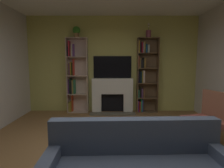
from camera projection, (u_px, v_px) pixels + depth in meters
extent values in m
plane|color=olive|center=(112.00, 163.00, 2.86)|extent=(7.33, 7.33, 0.00)
cube|color=#BEBC62|center=(112.00, 65.00, 5.76)|extent=(5.16, 0.06, 2.84)
cube|color=white|center=(96.00, 103.00, 5.74)|extent=(0.27, 0.25, 0.56)
cube|color=white|center=(127.00, 103.00, 5.74)|extent=(0.27, 0.25, 0.56)
cube|color=white|center=(112.00, 86.00, 5.68)|extent=(1.21, 0.25, 0.46)
cube|color=black|center=(112.00, 102.00, 5.82)|extent=(0.66, 0.08, 0.56)
cube|color=#605C4F|center=(112.00, 114.00, 5.50)|extent=(1.31, 0.30, 0.03)
cube|color=black|center=(112.00, 67.00, 5.71)|extent=(1.12, 0.06, 0.65)
cube|color=beige|center=(67.00, 76.00, 5.62)|extent=(0.02, 0.29, 2.19)
cube|color=beige|center=(87.00, 76.00, 5.62)|extent=(0.02, 0.29, 2.19)
cube|color=beige|center=(78.00, 75.00, 5.75)|extent=(0.61, 0.02, 2.19)
cube|color=beige|center=(78.00, 112.00, 5.75)|extent=(0.57, 0.29, 0.02)
cube|color=olive|center=(69.00, 107.00, 5.75)|extent=(0.04, 0.20, 0.29)
cube|color=olive|center=(71.00, 106.00, 5.74)|extent=(0.02, 0.21, 0.31)
cube|color=#B13B1A|center=(72.00, 103.00, 5.76)|extent=(0.02, 0.17, 0.48)
cube|color=beige|center=(77.00, 94.00, 5.68)|extent=(0.57, 0.29, 0.02)
cube|color=#532566|center=(68.00, 86.00, 5.70)|extent=(0.02, 0.17, 0.43)
cube|color=black|center=(70.00, 86.00, 5.70)|extent=(0.04, 0.16, 0.46)
cube|color=black|center=(71.00, 87.00, 5.68)|extent=(0.03, 0.21, 0.39)
cube|color=olive|center=(72.00, 87.00, 5.68)|extent=(0.03, 0.21, 0.41)
cube|color=#286A47|center=(74.00, 87.00, 5.69)|extent=(0.04, 0.19, 0.42)
cube|color=beige|center=(77.00, 76.00, 5.62)|extent=(0.57, 0.29, 0.02)
cube|color=olive|center=(68.00, 70.00, 5.64)|extent=(0.02, 0.17, 0.33)
cube|color=#5B2D6D|center=(69.00, 69.00, 5.62)|extent=(0.03, 0.20, 0.36)
cube|color=#A07F1E|center=(70.00, 69.00, 5.60)|extent=(0.02, 0.23, 0.39)
cube|color=black|center=(72.00, 69.00, 5.63)|extent=(0.04, 0.18, 0.37)
cube|color=#AB2A1E|center=(73.00, 67.00, 5.63)|extent=(0.03, 0.17, 0.48)
cube|color=beige|center=(76.00, 57.00, 5.55)|extent=(0.57, 0.29, 0.02)
cube|color=black|center=(68.00, 52.00, 5.57)|extent=(0.03, 0.17, 0.29)
cube|color=#A62030|center=(69.00, 49.00, 5.54)|extent=(0.03, 0.21, 0.45)
cube|color=#995634|center=(70.00, 51.00, 5.57)|extent=(0.03, 0.17, 0.30)
cube|color=beige|center=(72.00, 51.00, 5.54)|extent=(0.03, 0.23, 0.34)
cube|color=#60397E|center=(73.00, 50.00, 5.56)|extent=(0.03, 0.20, 0.36)
cube|color=beige|center=(76.00, 38.00, 5.49)|extent=(0.57, 0.29, 0.02)
cube|color=brown|center=(137.00, 76.00, 5.63)|extent=(0.02, 0.28, 2.19)
cube|color=brown|center=(157.00, 76.00, 5.63)|extent=(0.02, 0.28, 2.19)
cube|color=brown|center=(146.00, 75.00, 5.76)|extent=(0.61, 0.02, 2.19)
cube|color=brown|center=(146.00, 112.00, 5.76)|extent=(0.57, 0.28, 0.02)
cube|color=#662D74|center=(137.00, 106.00, 5.75)|extent=(0.03, 0.22, 0.34)
cube|color=red|center=(139.00, 106.00, 5.74)|extent=(0.03, 0.23, 0.32)
cube|color=#2A7D4C|center=(140.00, 105.00, 5.76)|extent=(0.04, 0.19, 0.38)
cube|color=#2E419A|center=(142.00, 105.00, 5.75)|extent=(0.02, 0.21, 0.37)
cube|color=brown|center=(146.00, 98.00, 5.71)|extent=(0.57, 0.28, 0.02)
cube|color=#29684A|center=(138.00, 94.00, 5.70)|extent=(0.04, 0.23, 0.22)
cube|color=black|center=(139.00, 92.00, 5.70)|extent=(0.03, 0.21, 0.32)
cube|color=#5D3B68|center=(141.00, 93.00, 5.71)|extent=(0.04, 0.21, 0.26)
cube|color=brown|center=(143.00, 93.00, 5.70)|extent=(0.03, 0.21, 0.28)
cube|color=brown|center=(147.00, 83.00, 5.65)|extent=(0.57, 0.28, 0.02)
cube|color=black|center=(138.00, 77.00, 5.67)|extent=(0.04, 0.18, 0.33)
cube|color=black|center=(140.00, 77.00, 5.64)|extent=(0.04, 0.23, 0.33)
cube|color=olive|center=(142.00, 77.00, 5.66)|extent=(0.03, 0.19, 0.35)
cube|color=beige|center=(143.00, 77.00, 5.66)|extent=(0.04, 0.18, 0.36)
cube|color=brown|center=(147.00, 68.00, 5.60)|extent=(0.57, 0.28, 0.02)
cube|color=#A63930|center=(138.00, 62.00, 5.62)|extent=(0.03, 0.16, 0.34)
cube|color=olive|center=(139.00, 63.00, 5.61)|extent=(0.04, 0.19, 0.29)
cube|color=black|center=(141.00, 64.00, 5.60)|extent=(0.04, 0.21, 0.24)
cube|color=black|center=(142.00, 63.00, 5.59)|extent=(0.03, 0.24, 0.30)
cube|color=#A47830|center=(144.00, 63.00, 5.61)|extent=(0.04, 0.20, 0.29)
cube|color=brown|center=(147.00, 53.00, 5.55)|extent=(0.57, 0.28, 0.02)
cube|color=olive|center=(138.00, 47.00, 5.55)|extent=(0.04, 0.21, 0.34)
cube|color=black|center=(140.00, 47.00, 5.57)|extent=(0.03, 0.16, 0.34)
cube|color=#B92532|center=(141.00, 48.00, 5.57)|extent=(0.03, 0.17, 0.30)
cube|color=beige|center=(143.00, 48.00, 5.55)|extent=(0.02, 0.21, 0.29)
cube|color=olive|center=(144.00, 47.00, 5.57)|extent=(0.03, 0.16, 0.32)
cube|color=#194F87|center=(146.00, 49.00, 5.57)|extent=(0.04, 0.18, 0.24)
cube|color=beige|center=(148.00, 49.00, 5.56)|extent=(0.04, 0.20, 0.23)
cube|color=brown|center=(148.00, 38.00, 5.50)|extent=(0.57, 0.28, 0.02)
cylinder|color=#A67949|center=(76.00, 35.00, 5.48)|extent=(0.14, 0.14, 0.12)
sphere|color=#357C24|center=(76.00, 30.00, 5.46)|extent=(0.22, 0.22, 0.22)
cylinder|color=#82384F|center=(148.00, 34.00, 5.48)|extent=(0.14, 0.14, 0.20)
cylinder|color=#4C7F3F|center=(148.00, 29.00, 5.46)|extent=(0.01, 0.01, 0.11)
sphere|color=silver|center=(148.00, 27.00, 5.46)|extent=(0.04, 0.04, 0.04)
cylinder|color=#4C7F3F|center=(148.00, 27.00, 5.48)|extent=(0.01, 0.01, 0.18)
sphere|color=silver|center=(148.00, 24.00, 5.47)|extent=(0.06, 0.06, 0.06)
cube|color=#47536A|center=(134.00, 135.00, 2.25)|extent=(1.98, 0.22, 0.41)
cylinder|color=brown|center=(202.00, 127.00, 3.79)|extent=(0.04, 0.04, 0.42)
cylinder|color=brown|center=(204.00, 144.00, 3.04)|extent=(0.04, 0.04, 0.42)
cylinder|color=brown|center=(180.00, 130.00, 3.64)|extent=(0.04, 0.04, 0.42)
cube|color=#994E43|center=(204.00, 121.00, 3.39)|extent=(0.73, 0.80, 0.08)
cube|color=brown|center=(204.00, 125.00, 3.39)|extent=(0.73, 0.80, 0.04)
cube|color=brown|center=(216.00, 107.00, 3.43)|extent=(0.25, 0.66, 0.56)
cube|color=brown|center=(131.00, 142.00, 2.74)|extent=(0.95, 0.47, 0.04)
cylinder|color=brown|center=(98.00, 162.00, 2.56)|extent=(0.05, 0.05, 0.35)
cylinder|color=brown|center=(165.00, 162.00, 2.56)|extent=(0.05, 0.05, 0.35)
cylinder|color=brown|center=(100.00, 148.00, 2.97)|extent=(0.05, 0.05, 0.35)
cylinder|color=brown|center=(158.00, 148.00, 2.97)|extent=(0.05, 0.05, 0.35)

